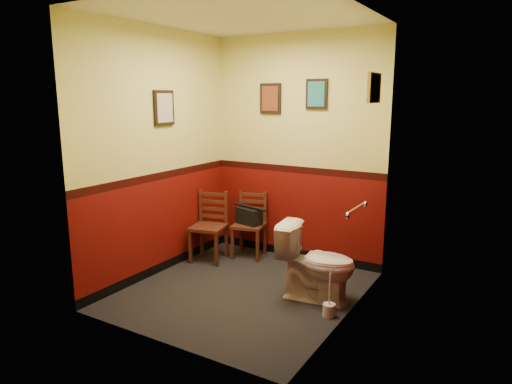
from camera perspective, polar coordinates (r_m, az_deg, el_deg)
floor at (r=4.83m, az=-1.55°, el=-12.22°), size 2.20×2.40×0.00m
ceiling at (r=4.48m, az=-1.75°, el=21.22°), size 2.20×2.40×0.00m
wall_back at (r=5.50m, az=5.08°, el=5.30°), size 2.20×0.00×2.70m
wall_front at (r=3.52m, az=-12.17°, el=1.46°), size 2.20×0.00×2.70m
wall_left at (r=5.13m, az=-12.12°, el=4.62°), size 0.00×2.40×2.70m
wall_right at (r=3.99m, az=11.85°, el=2.66°), size 0.00×2.40×2.70m
grab_bar at (r=4.31m, az=12.33°, el=-2.13°), size 0.05×0.56×0.06m
framed_print_back_a at (r=5.61m, az=1.82°, el=11.61°), size 0.28×0.04×0.36m
framed_print_back_b at (r=5.35m, az=7.58°, el=12.04°), size 0.26×0.04×0.34m
framed_print_left at (r=5.15m, az=-11.43°, el=10.26°), size 0.04×0.30×0.38m
framed_print_right at (r=4.52m, az=14.53°, el=12.49°), size 0.04×0.34×0.28m
toilet at (r=4.55m, az=7.59°, el=-8.82°), size 0.81×0.52×0.75m
toilet_brush at (r=4.35m, az=9.11°, el=-14.25°), size 0.12×0.12×0.41m
chair_left at (r=5.60m, az=-5.82°, el=-4.28°), size 0.47×0.47×0.84m
chair_right at (r=5.71m, az=-0.76°, el=-4.09°), size 0.45×0.45×0.81m
handbag at (r=5.65m, az=-0.88°, el=-3.01°), size 0.35×0.23×0.24m
tp_stack at (r=5.46m, az=7.77°, el=-8.50°), size 0.23×0.12×0.20m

